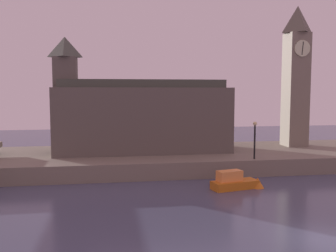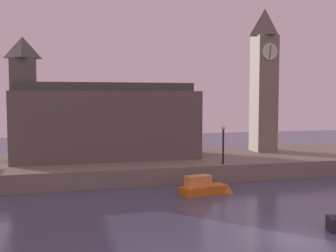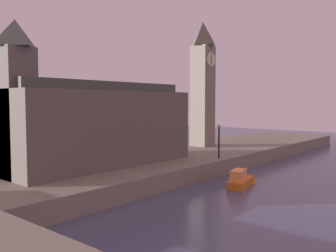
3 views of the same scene
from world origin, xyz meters
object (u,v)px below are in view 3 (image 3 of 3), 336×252
parliament_hall (95,124)px  streetlamp (219,137)px  clock_tower (203,82)px  boat_patrol_orange (243,180)px

parliament_hall → streetlamp: (10.01, -6.29, -1.47)m
streetlamp → parliament_hall: bearing=147.9°
clock_tower → parliament_hall: (-17.58, -0.89, -4.29)m
streetlamp → boat_patrol_orange: (-2.97, -4.22, -3.14)m
streetlamp → clock_tower: bearing=43.5°
clock_tower → parliament_hall: clock_tower is taller
parliament_hall → clock_tower: bearing=2.9°
clock_tower → parliament_hall: size_ratio=0.88×
clock_tower → parliament_hall: 18.12m
streetlamp → boat_patrol_orange: size_ratio=0.75×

